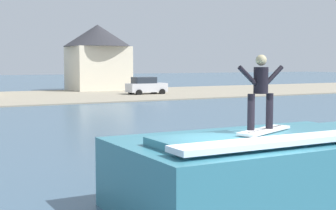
{
  "coord_description": "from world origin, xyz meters",
  "views": [
    {
      "loc": [
        -5.99,
        -7.87,
        3.31
      ],
      "look_at": [
        1.24,
        5.39,
        2.02
      ],
      "focal_mm": 52.83,
      "sensor_mm": 36.0,
      "label": 1
    }
  ],
  "objects_px": {
    "wave_crest": "(261,170)",
    "car_far_shore": "(146,86)",
    "house_gabled_white": "(98,54)",
    "surfer": "(261,88)",
    "surfboard": "(265,130)"
  },
  "relations": [
    {
      "from": "wave_crest",
      "to": "house_gabled_white",
      "type": "distance_m",
      "value": 48.75
    },
    {
      "from": "wave_crest",
      "to": "surfboard",
      "type": "relative_size",
      "value": 3.63
    },
    {
      "from": "wave_crest",
      "to": "surfboard",
      "type": "height_order",
      "value": "surfboard"
    },
    {
      "from": "surfboard",
      "to": "car_far_shore",
      "type": "distance_m",
      "value": 40.17
    },
    {
      "from": "surfboard",
      "to": "house_gabled_white",
      "type": "bearing_deg",
      "value": 73.7
    },
    {
      "from": "wave_crest",
      "to": "car_far_shore",
      "type": "distance_m",
      "value": 39.8
    },
    {
      "from": "car_far_shore",
      "to": "wave_crest",
      "type": "bearing_deg",
      "value": -112.25
    },
    {
      "from": "wave_crest",
      "to": "surfboard",
      "type": "distance_m",
      "value": 1.05
    },
    {
      "from": "wave_crest",
      "to": "house_gabled_white",
      "type": "xyz_separation_m",
      "value": [
        13.56,
        46.69,
        3.54
      ]
    },
    {
      "from": "wave_crest",
      "to": "car_far_shore",
      "type": "xyz_separation_m",
      "value": [
        15.07,
        36.84,
        0.1
      ]
    },
    {
      "from": "surfboard",
      "to": "house_gabled_white",
      "type": "height_order",
      "value": "house_gabled_white"
    },
    {
      "from": "wave_crest",
      "to": "car_far_shore",
      "type": "relative_size",
      "value": 1.63
    },
    {
      "from": "surfer",
      "to": "house_gabled_white",
      "type": "xyz_separation_m",
      "value": [
        13.86,
        47.0,
        1.62
      ]
    },
    {
      "from": "surfer",
      "to": "house_gabled_white",
      "type": "relative_size",
      "value": 0.2
    },
    {
      "from": "car_far_shore",
      "to": "surfboard",
      "type": "bearing_deg",
      "value": -112.31
    }
  ]
}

